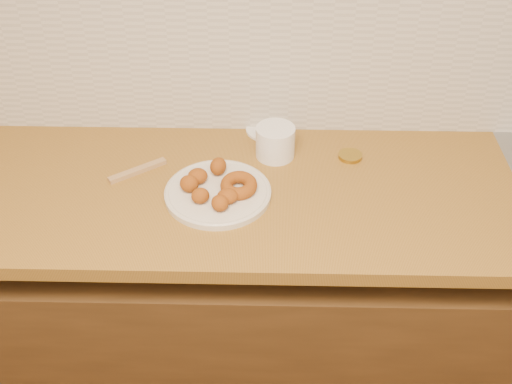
% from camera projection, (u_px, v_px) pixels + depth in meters
% --- Properties ---
extents(base_cabinet, '(3.60, 0.60, 0.77)m').
position_uv_depth(base_cabinet, '(320.00, 317.00, 2.02)').
color(base_cabinet, '#503216').
rests_on(base_cabinet, floor).
extents(butcher_block, '(2.30, 0.62, 0.04)m').
position_uv_depth(butcher_block, '(89.00, 192.00, 1.72)').
color(butcher_block, olive).
rests_on(butcher_block, base_cabinet).
extents(backsplash, '(3.60, 0.02, 0.60)m').
position_uv_depth(backsplash, '(332.00, 35.00, 1.74)').
color(backsplash, beige).
rests_on(backsplash, wall_back).
extents(donut_plate, '(0.28, 0.28, 0.02)m').
position_uv_depth(donut_plate, '(218.00, 193.00, 1.67)').
color(donut_plate, beige).
rests_on(donut_plate, butcher_block).
extents(ring_donut, '(0.10, 0.11, 0.04)m').
position_uv_depth(ring_donut, '(239.00, 185.00, 1.66)').
color(ring_donut, '#995519').
rests_on(ring_donut, donut_plate).
extents(fried_dough_chunks, '(0.16, 0.21, 0.05)m').
position_uv_depth(fried_dough_chunks, '(208.00, 185.00, 1.65)').
color(fried_dough_chunks, '#995519').
rests_on(fried_dough_chunks, donut_plate).
extents(plastic_tub, '(0.13, 0.13, 0.09)m').
position_uv_depth(plastic_tub, '(275.00, 142.00, 1.79)').
color(plastic_tub, white).
rests_on(plastic_tub, butcher_block).
extents(tub_lid, '(0.15, 0.15, 0.01)m').
position_uv_depth(tub_lid, '(268.00, 129.00, 1.92)').
color(tub_lid, white).
rests_on(tub_lid, butcher_block).
extents(brass_jar_lid, '(0.08, 0.08, 0.01)m').
position_uv_depth(brass_jar_lid, '(350.00, 156.00, 1.81)').
color(brass_jar_lid, '#A6872C').
rests_on(brass_jar_lid, butcher_block).
extents(wooden_utensil, '(0.15, 0.11, 0.01)m').
position_uv_depth(wooden_utensil, '(138.00, 171.00, 1.75)').
color(wooden_utensil, '#A47E50').
rests_on(wooden_utensil, butcher_block).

